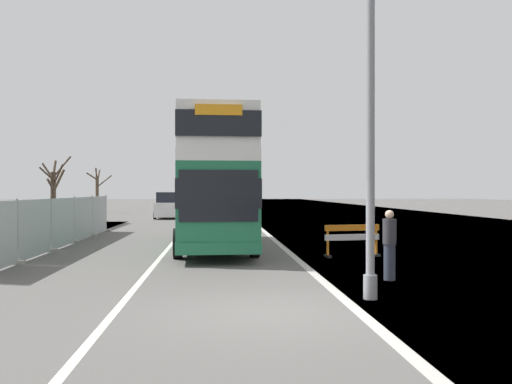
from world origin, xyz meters
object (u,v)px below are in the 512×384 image
(lamppost_foreground, at_px, (370,119))
(car_oncoming_near, at_px, (223,209))
(pedestrian_at_kerb, at_px, (389,245))
(roadworks_barrier, at_px, (352,236))
(car_receding_mid, at_px, (168,206))
(double_decker_bus, at_px, (214,181))
(car_receding_far, at_px, (215,203))

(lamppost_foreground, distance_m, car_oncoming_near, 27.01)
(lamppost_foreground, height_order, pedestrian_at_kerb, lamppost_foreground)
(roadworks_barrier, relative_size, car_receding_mid, 0.43)
(car_oncoming_near, relative_size, car_receding_mid, 0.99)
(lamppost_foreground, bearing_deg, double_decker_bus, 107.27)
(lamppost_foreground, distance_m, pedestrian_at_kerb, 3.86)
(lamppost_foreground, relative_size, car_receding_mid, 1.78)
(roadworks_barrier, height_order, car_receding_mid, car_receding_mid)
(roadworks_barrier, height_order, pedestrian_at_kerb, pedestrian_at_kerb)
(double_decker_bus, height_order, car_oncoming_near, double_decker_bus)
(lamppost_foreground, bearing_deg, car_receding_far, 94.62)
(roadworks_barrier, bearing_deg, lamppost_foreground, -101.02)
(lamppost_foreground, relative_size, pedestrian_at_kerb, 4.51)
(roadworks_barrier, bearing_deg, car_receding_mid, 107.69)
(roadworks_barrier, bearing_deg, car_receding_far, 98.00)
(car_receding_mid, bearing_deg, double_decker_bus, -80.74)
(roadworks_barrier, xyz_separation_m, car_receding_mid, (-8.51, 26.69, 0.29))
(roadworks_barrier, xyz_separation_m, car_receding_far, (-4.71, 33.53, 0.36))
(pedestrian_at_kerb, bearing_deg, car_receding_mid, 104.62)
(double_decker_bus, bearing_deg, car_oncoming_near, 88.06)
(double_decker_bus, bearing_deg, car_receding_far, 90.02)
(lamppost_foreground, height_order, roadworks_barrier, lamppost_foreground)
(lamppost_foreground, xyz_separation_m, car_receding_far, (-3.30, 40.79, -2.68))
(car_oncoming_near, bearing_deg, car_receding_far, 92.27)
(double_decker_bus, distance_m, car_oncoming_near, 16.24)
(double_decker_bus, distance_m, lamppost_foreground, 11.14)
(car_receding_mid, bearing_deg, car_oncoming_near, -58.92)
(car_receding_mid, relative_size, pedestrian_at_kerb, 2.54)
(car_receding_mid, bearing_deg, roadworks_barrier, -72.31)
(lamppost_foreground, xyz_separation_m, car_oncoming_near, (-2.74, 26.73, -2.78))
(double_decker_bus, height_order, lamppost_foreground, lamppost_foreground)
(lamppost_foreground, relative_size, car_oncoming_near, 1.79)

